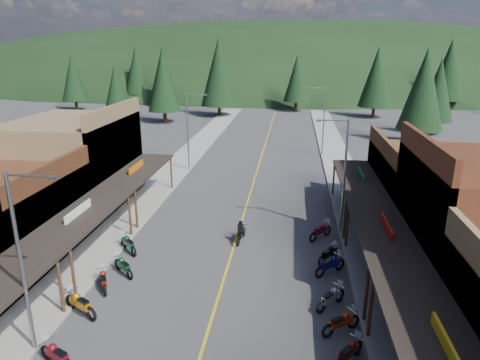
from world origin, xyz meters
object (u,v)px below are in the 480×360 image
(shop_west_2, at_px, (0,219))
(bike_west_8, at_px, (123,265))
(bike_west_7, at_px, (103,279))
(bike_east_9, at_px, (329,253))
(streetlight_1, at_px, (189,128))
(pine_7, at_px, (137,70))
(shop_east_3, at_px, (430,187))
(rider_on_bike, at_px, (241,233))
(streetlight_2, at_px, (343,171))
(pine_11, at_px, (424,89))
(pine_5, at_px, (449,69))
(pine_8, at_px, (116,93))
(pine_9, at_px, (438,90))
(bike_east_8, at_px, (330,264))
(pine_3, at_px, (297,78))
(pine_10, at_px, (163,82))
(streetlight_0, at_px, (23,257))
(pine_2, at_px, (219,72))
(bike_west_9, at_px, (128,243))
(bike_east_7, at_px, (331,297))
(pine_0, at_px, (73,77))
(bike_west_6, at_px, (80,303))
(bike_east_6, at_px, (341,321))
(streetlight_3, at_px, (323,118))
(pine_4, at_px, (377,77))
(shop_west_3, at_px, (75,162))
(bike_east_10, at_px, (320,230))
(pedestrian_east_a, at_px, (391,311))
(pedestrian_east_b, at_px, (353,207))
(bike_west_5, at_px, (57,354))

(shop_west_2, xyz_separation_m, bike_west_8, (8.00, -1.11, -1.94))
(bike_west_7, xyz_separation_m, bike_east_9, (12.20, 4.57, -0.01))
(streetlight_1, xyz_separation_m, pine_7, (-25.05, 54.00, 2.78))
(shop_east_3, bearing_deg, rider_on_bike, -157.42)
(streetlight_2, distance_m, pine_11, 32.83)
(pine_5, xyz_separation_m, pine_8, (-56.00, -32.00, -2.01))
(pine_9, relative_size, bike_east_8, 4.91)
(pine_3, xyz_separation_m, bike_west_8, (-9.75, -65.41, -5.89))
(pine_10, height_order, pine_11, pine_11)
(pine_5, bearing_deg, bike_east_8, -111.89)
(streetlight_0, height_order, pine_3, pine_3)
(shop_west_2, height_order, pine_2, pine_2)
(bike_west_9, bearing_deg, bike_east_7, -63.55)
(pine_0, distance_m, bike_west_6, 73.72)
(pine_5, bearing_deg, shop_east_3, -108.45)
(bike_east_6, xyz_separation_m, rider_on_bike, (-5.66, 8.90, 0.05))
(bike_west_9, height_order, bike_east_6, bike_west_9)
(streetlight_3, distance_m, pine_9, 22.79)
(bike_east_8, relative_size, bike_east_9, 1.11)
(pine_3, bearing_deg, streetlight_1, -103.98)
(bike_east_8, distance_m, bike_east_9, 1.47)
(pine_3, relative_size, pine_4, 0.88)
(streetlight_0, xyz_separation_m, bike_east_6, (12.98, 2.83, -3.87))
(pine_7, bearing_deg, pine_4, -17.74)
(streetlight_0, distance_m, rider_on_bike, 14.34)
(shop_west_3, xyz_separation_m, pine_7, (-18.22, 64.70, 3.72))
(bike_west_6, relative_size, bike_east_7, 1.10)
(streetlight_0, xyz_separation_m, bike_east_10, (12.59, 12.78, -3.83))
(pine_10, distance_m, bike_east_9, 52.60)
(bike_east_8, bearing_deg, streetlight_0, -98.82)
(pedestrian_east_a, relative_size, pedestrian_east_b, 0.90)
(pine_9, relative_size, bike_west_9, 4.96)
(pine_2, xyz_separation_m, bike_west_6, (3.64, -61.33, -7.33))
(streetlight_2, distance_m, pine_8, 43.18)
(pine_3, relative_size, bike_east_10, 4.98)
(streetlight_2, bearing_deg, bike_west_9, -160.83)
(streetlight_1, bearing_deg, bike_east_8, -57.05)
(shop_west_3, height_order, streetlight_3, shop_west_3)
(shop_east_3, xyz_separation_m, pine_8, (-35.75, 28.70, 3.44))
(pine_0, xyz_separation_m, pine_5, (74.00, 10.00, 1.51))
(bike_west_5, bearing_deg, bike_west_9, 30.27)
(pine_4, distance_m, bike_east_8, 59.49)
(streetlight_3, bearing_deg, bike_east_8, -92.10)
(bike_west_7, bearing_deg, pine_4, 39.37)
(streetlight_2, xyz_separation_m, bike_east_10, (-1.31, -1.22, -3.83))
(pine_2, bearing_deg, bike_west_5, -86.12)
(pine_2, relative_size, bike_east_10, 6.34)
(pine_7, xyz_separation_m, bike_east_8, (37.93, -73.87, -6.61))
(pine_7, distance_m, pedestrian_east_b, 77.29)
(pine_0, xyz_separation_m, bike_east_6, (46.02, -65.17, -5.89))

